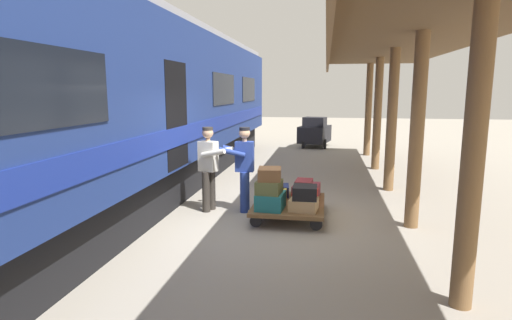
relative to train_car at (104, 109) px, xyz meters
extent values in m
plane|color=gray|center=(-3.40, 0.00, -2.06)|extent=(60.00, 60.00, 0.00)
cylinder|color=brown|center=(-5.84, -8.40, -0.36)|extent=(0.24, 0.24, 3.40)
cylinder|color=brown|center=(-5.84, -5.60, -0.36)|extent=(0.24, 0.24, 3.40)
cylinder|color=brown|center=(-5.84, -2.80, -0.36)|extent=(0.24, 0.24, 3.40)
cylinder|color=brown|center=(-5.84, 0.00, -0.36)|extent=(0.24, 0.24, 3.40)
cylinder|color=brown|center=(-5.84, 2.80, -0.36)|extent=(0.24, 0.24, 3.40)
cube|color=brown|center=(-5.84, 0.00, 1.42)|extent=(3.20, 17.59, 0.16)
cube|color=brown|center=(-4.29, 0.00, 1.19)|extent=(0.08, 17.59, 0.30)
cube|color=navy|center=(0.00, 0.00, 0.29)|extent=(3.00, 21.19, 2.90)
cube|color=black|center=(0.00, 0.00, -1.61)|extent=(2.55, 20.13, 0.90)
cube|color=#99999E|center=(0.00, 0.00, 1.84)|extent=(2.76, 20.77, 0.20)
cube|color=navy|center=(-1.51, 0.00, -0.51)|extent=(0.03, 20.77, 0.36)
cube|color=black|center=(-1.51, -7.42, 0.39)|extent=(0.02, 2.33, 0.84)
cube|color=black|center=(-1.51, -3.71, 0.39)|extent=(0.02, 2.33, 0.84)
cube|color=black|center=(-1.51, 3.71, 0.39)|extent=(0.02, 2.33, 0.84)
cube|color=black|center=(-1.45, 0.00, -0.11)|extent=(0.12, 1.10, 2.00)
cube|color=brown|center=(-3.63, -0.22, -1.81)|extent=(1.33, 1.76, 0.07)
cylinder|color=black|center=(-4.16, 0.48, -1.95)|extent=(0.22, 0.05, 0.22)
cylinder|color=black|center=(-3.09, 0.48, -1.95)|extent=(0.22, 0.05, 0.22)
cylinder|color=black|center=(-4.16, -0.92, -1.95)|extent=(0.22, 0.05, 0.22)
cylinder|color=black|center=(-3.09, -0.92, -1.95)|extent=(0.22, 0.05, 0.22)
cube|color=maroon|center=(-3.93, -0.70, -1.64)|extent=(0.56, 0.67, 0.26)
cube|color=navy|center=(-3.33, -0.70, -1.66)|extent=(0.53, 0.49, 0.22)
cube|color=tan|center=(-3.93, 0.26, -1.67)|extent=(0.54, 0.52, 0.21)
cube|color=#AD231E|center=(-3.93, -0.22, -1.65)|extent=(0.49, 0.64, 0.24)
cube|color=#1E666B|center=(-3.33, 0.26, -1.62)|extent=(0.53, 0.62, 0.30)
cube|color=gold|center=(-3.33, -0.22, -1.67)|extent=(0.47, 0.59, 0.20)
cube|color=brown|center=(-3.31, 0.30, -1.36)|extent=(0.47, 0.51, 0.24)
cube|color=brown|center=(-3.31, 0.26, -1.13)|extent=(0.44, 0.50, 0.22)
cube|color=maroon|center=(-3.90, -0.24, -1.43)|extent=(0.34, 0.48, 0.21)
cube|color=black|center=(-3.95, 0.26, -1.44)|extent=(0.43, 0.45, 0.23)
cylinder|color=navy|center=(-2.70, -0.58, -1.65)|extent=(0.16, 0.16, 0.82)
cylinder|color=navy|center=(-2.71, -0.38, -1.65)|extent=(0.16, 0.16, 0.82)
cube|color=navy|center=(-2.71, -0.48, -0.94)|extent=(0.37, 0.23, 0.60)
cylinder|color=tan|center=(-2.71, -0.48, -0.61)|extent=(0.09, 0.09, 0.06)
sphere|color=tan|center=(-2.71, -0.48, -0.47)|extent=(0.22, 0.22, 0.22)
cylinder|color=black|center=(-2.71, -0.48, -0.39)|extent=(0.21, 0.21, 0.06)
cylinder|color=navy|center=(-2.48, -0.63, -0.84)|extent=(0.53, 0.12, 0.21)
cylinder|color=navy|center=(-2.49, -0.31, -0.84)|extent=(0.53, 0.12, 0.21)
cylinder|color=#332D28|center=(-1.95, -0.29, -1.65)|extent=(0.16, 0.16, 0.82)
cylinder|color=#332D28|center=(-2.01, -0.48, -1.65)|extent=(0.16, 0.16, 0.82)
cube|color=silver|center=(-1.98, -0.38, -0.94)|extent=(0.41, 0.32, 0.60)
cylinder|color=tan|center=(-1.98, -0.38, -0.61)|extent=(0.09, 0.09, 0.06)
sphere|color=tan|center=(-1.98, -0.38, -0.47)|extent=(0.22, 0.22, 0.22)
cylinder|color=#332D28|center=(-1.98, -0.38, -0.39)|extent=(0.21, 0.21, 0.06)
cylinder|color=silver|center=(-2.15, -0.16, -0.84)|extent=(0.54, 0.25, 0.21)
cylinder|color=silver|center=(-2.24, -0.47, -0.84)|extent=(0.54, 0.25, 0.21)
cube|color=black|center=(-3.83, -10.46, -1.51)|extent=(1.45, 1.90, 0.70)
cube|color=black|center=(-3.83, -10.11, -1.01)|extent=(1.03, 0.88, 0.50)
cylinder|color=black|center=(-4.28, -9.86, -1.86)|extent=(0.12, 0.40, 0.40)
cylinder|color=black|center=(-3.38, -9.86, -1.86)|extent=(0.12, 0.40, 0.40)
cylinder|color=black|center=(-4.28, -11.06, -1.86)|extent=(0.12, 0.40, 0.40)
cylinder|color=black|center=(-3.38, -11.06, -1.86)|extent=(0.12, 0.40, 0.40)
camera|label=1|loc=(-4.27, 7.46, 0.36)|focal=28.90mm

